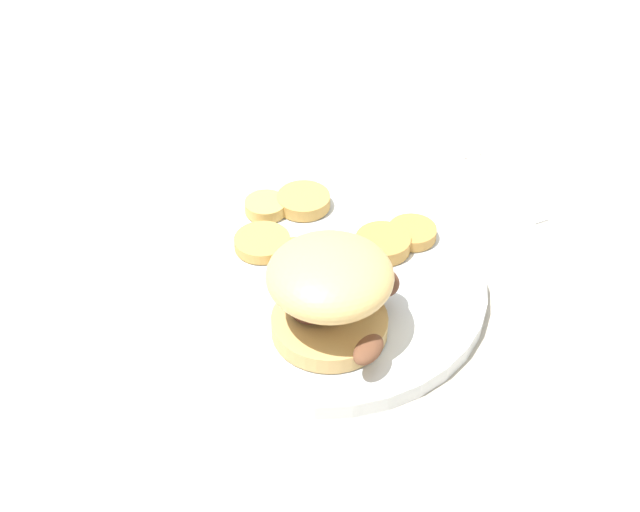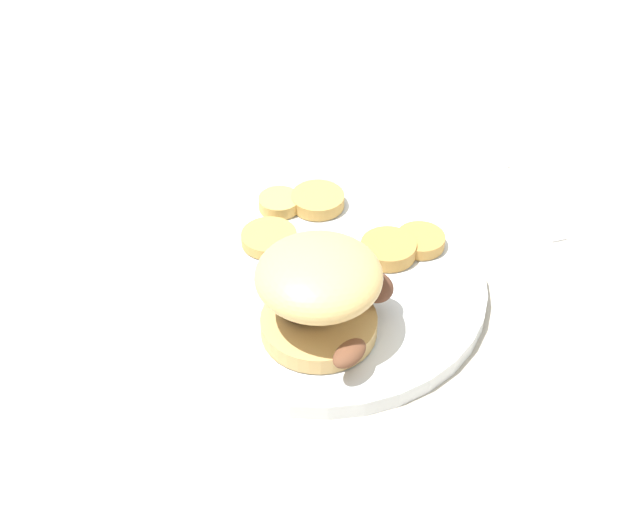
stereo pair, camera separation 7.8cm
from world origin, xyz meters
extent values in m
plane|color=#B2A899|center=(0.00, 0.00, 0.00)|extent=(4.00, 4.00, 0.00)
cylinder|color=white|center=(0.00, 0.00, 0.01)|extent=(0.30, 0.30, 0.02)
torus|color=white|center=(0.00, 0.00, 0.01)|extent=(0.30, 0.30, 0.01)
cylinder|color=tan|center=(0.06, 0.03, 0.02)|extent=(0.10, 0.10, 0.02)
ellipsoid|color=brown|center=(0.06, 0.03, 0.04)|extent=(0.03, 0.04, 0.02)
ellipsoid|color=#563323|center=(0.01, 0.06, 0.04)|extent=(0.04, 0.04, 0.02)
ellipsoid|color=#563323|center=(0.02, 0.04, 0.04)|extent=(0.04, 0.04, 0.01)
ellipsoid|color=brown|center=(0.07, 0.03, 0.05)|extent=(0.04, 0.04, 0.01)
ellipsoid|color=brown|center=(0.09, 0.08, 0.04)|extent=(0.04, 0.02, 0.01)
ellipsoid|color=#4C281E|center=(0.07, 0.02, 0.04)|extent=(0.03, 0.03, 0.01)
ellipsoid|color=#DBB26B|center=(0.06, 0.03, 0.08)|extent=(0.10, 0.10, 0.04)
cylinder|color=tan|center=(-0.09, -0.06, 0.02)|extent=(0.05, 0.05, 0.01)
cylinder|color=#BC8942|center=(-0.06, 0.04, 0.02)|extent=(0.05, 0.05, 0.01)
cylinder|color=tan|center=(-0.01, -0.03, 0.02)|extent=(0.05, 0.05, 0.01)
cylinder|color=#BC8942|center=(-0.09, 0.06, 0.02)|extent=(0.05, 0.05, 0.01)
cylinder|color=tan|center=(-0.02, -0.07, 0.02)|extent=(0.05, 0.05, 0.01)
cylinder|color=tan|center=(-0.07, -0.09, 0.02)|extent=(0.04, 0.04, 0.01)
cube|color=silver|center=(-0.22, 0.11, 0.00)|extent=(0.10, 0.11, 0.00)
cube|color=silver|center=(-0.28, 0.05, 0.00)|extent=(0.05, 0.05, 0.00)
camera|label=1|loc=(0.54, 0.24, 0.54)|focal=50.00mm
camera|label=2|loc=(0.51, 0.31, 0.54)|focal=50.00mm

